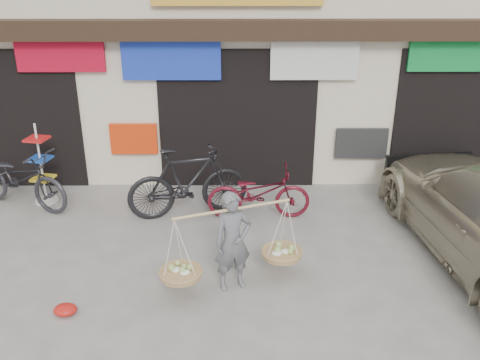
{
  "coord_description": "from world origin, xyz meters",
  "views": [
    {
      "loc": [
        -0.0,
        -6.32,
        4.41
      ],
      "look_at": [
        0.03,
        0.9,
        1.24
      ],
      "focal_mm": 40.0,
      "sensor_mm": 36.0,
      "label": 1
    }
  ],
  "objects_px": {
    "street_vendor": "(233,246)",
    "display_rack": "(42,171)",
    "bike_1": "(188,182)",
    "bike_2": "(259,193)",
    "bike_0": "(19,178)"
  },
  "relations": [
    {
      "from": "street_vendor",
      "to": "display_rack",
      "type": "height_order",
      "value": "display_rack"
    },
    {
      "from": "bike_1",
      "to": "bike_2",
      "type": "distance_m",
      "value": 1.24
    },
    {
      "from": "bike_1",
      "to": "bike_2",
      "type": "relative_size",
      "value": 1.19
    },
    {
      "from": "bike_1",
      "to": "display_rack",
      "type": "distance_m",
      "value": 2.79
    },
    {
      "from": "bike_0",
      "to": "display_rack",
      "type": "relative_size",
      "value": 1.39
    },
    {
      "from": "display_rack",
      "to": "bike_1",
      "type": "bearing_deg",
      "value": -11.65
    },
    {
      "from": "street_vendor",
      "to": "bike_2",
      "type": "bearing_deg",
      "value": 58.34
    },
    {
      "from": "street_vendor",
      "to": "bike_0",
      "type": "height_order",
      "value": "street_vendor"
    },
    {
      "from": "bike_1",
      "to": "bike_2",
      "type": "xyz_separation_m",
      "value": [
        1.23,
        -0.08,
        -0.17
      ]
    },
    {
      "from": "bike_0",
      "to": "bike_1",
      "type": "relative_size",
      "value": 1.0
    },
    {
      "from": "bike_2",
      "to": "display_rack",
      "type": "relative_size",
      "value": 1.17
    },
    {
      "from": "bike_0",
      "to": "street_vendor",
      "type": "bearing_deg",
      "value": -99.39
    },
    {
      "from": "bike_2",
      "to": "street_vendor",
      "type": "bearing_deg",
      "value": 167.86
    },
    {
      "from": "street_vendor",
      "to": "bike_0",
      "type": "distance_m",
      "value": 4.65
    },
    {
      "from": "bike_1",
      "to": "display_rack",
      "type": "relative_size",
      "value": 1.39
    }
  ]
}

